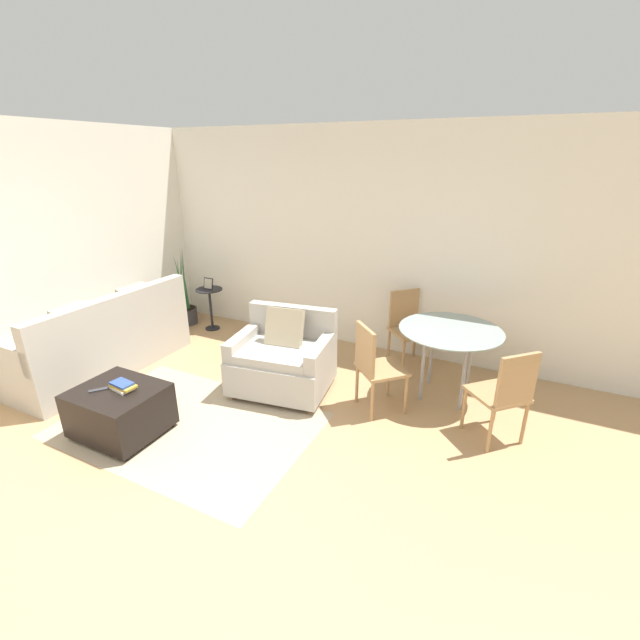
# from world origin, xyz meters

# --- Properties ---
(ground_plane) EXTENTS (20.00, 20.00, 0.00)m
(ground_plane) POSITION_xyz_m (0.00, 0.00, 0.00)
(ground_plane) COLOR tan
(wall_back) EXTENTS (12.00, 0.06, 2.75)m
(wall_back) POSITION_xyz_m (0.00, 3.27, 1.38)
(wall_back) COLOR white
(wall_back) RESTS_ON ground_plane
(wall_left) EXTENTS (0.06, 12.00, 2.75)m
(wall_left) POSITION_xyz_m (-2.75, 1.50, 1.38)
(wall_left) COLOR white
(wall_left) RESTS_ON ground_plane
(area_rug) EXTENTS (2.32, 1.57, 0.01)m
(area_rug) POSITION_xyz_m (-0.55, 0.77, 0.00)
(area_rug) COLOR tan
(area_rug) RESTS_ON ground_plane
(couch) EXTENTS (0.83, 2.02, 0.96)m
(couch) POSITION_xyz_m (-2.21, 1.22, 0.33)
(couch) COLOR #B2ADA3
(couch) RESTS_ON ground_plane
(armchair) EXTENTS (1.10, 0.94, 0.90)m
(armchair) POSITION_xyz_m (-0.10, 1.77, 0.35)
(armchair) COLOR #B2ADA3
(armchair) RESTS_ON ground_plane
(ottoman) EXTENTS (0.75, 0.64, 0.45)m
(ottoman) POSITION_xyz_m (-1.01, 0.42, 0.25)
(ottoman) COLOR black
(ottoman) RESTS_ON ground_plane
(book_stack) EXTENTS (0.24, 0.17, 0.06)m
(book_stack) POSITION_xyz_m (-0.96, 0.45, 0.48)
(book_stack) COLOR beige
(book_stack) RESTS_ON ottoman
(tv_remote_primary) EXTENTS (0.13, 0.15, 0.01)m
(tv_remote_primary) POSITION_xyz_m (-1.14, 0.34, 0.46)
(tv_remote_primary) COLOR #333338
(tv_remote_primary) RESTS_ON ottoman
(potted_plant) EXTENTS (0.34, 0.34, 1.16)m
(potted_plant) POSITION_xyz_m (-2.44, 2.79, 0.24)
(potted_plant) COLOR #333338
(potted_plant) RESTS_ON ground_plane
(side_table) EXTENTS (0.38, 0.38, 0.61)m
(side_table) POSITION_xyz_m (-1.93, 2.78, 0.42)
(side_table) COLOR black
(side_table) RESTS_ON ground_plane
(picture_frame) EXTENTS (0.16, 0.06, 0.16)m
(picture_frame) POSITION_xyz_m (-1.93, 2.78, 0.69)
(picture_frame) COLOR black
(picture_frame) RESTS_ON side_table
(dining_table) EXTENTS (1.03, 1.03, 0.76)m
(dining_table) POSITION_xyz_m (1.49, 2.39, 0.66)
(dining_table) COLOR #8C9E99
(dining_table) RESTS_ON ground_plane
(dining_chair_near_left) EXTENTS (0.59, 0.59, 0.90)m
(dining_chair_near_left) POSITION_xyz_m (0.90, 1.80, 0.52)
(dining_chair_near_left) COLOR tan
(dining_chair_near_left) RESTS_ON ground_plane
(dining_chair_near_right) EXTENTS (0.59, 0.59, 0.90)m
(dining_chair_near_right) POSITION_xyz_m (2.08, 1.80, 0.52)
(dining_chair_near_right) COLOR tan
(dining_chair_near_right) RESTS_ON ground_plane
(dining_chair_far_left) EXTENTS (0.59, 0.59, 0.90)m
(dining_chair_far_left) POSITION_xyz_m (0.90, 2.98, 0.52)
(dining_chair_far_left) COLOR tan
(dining_chair_far_left) RESTS_ON ground_plane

